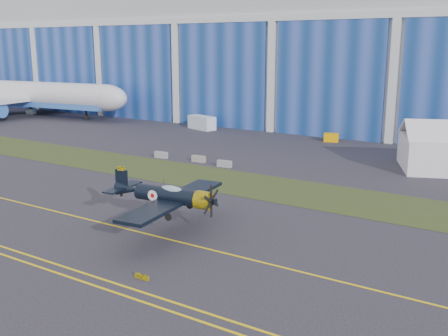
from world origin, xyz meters
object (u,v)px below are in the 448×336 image
Objects in this scene: warbird at (167,195)px; jetliner at (22,66)px; shipping_container at (202,123)px; tug at (331,138)px.

jetliner is (-76.18, 43.28, 7.85)m from warbird.
jetliner reaches higher than warbird.
warbird is at bearing -36.66° from jetliner.
shipping_container is at bearing -0.64° from jetliner.
warbird is 6.18× the size of tug.
tug is (71.93, 5.89, -10.46)m from jetliner.
shipping_container is (-30.24, 48.44, -2.03)m from warbird.
shipping_container is 26.01m from tug.
jetliner is at bearing -157.07° from shipping_container.
warbird is at bearing -102.17° from tug.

